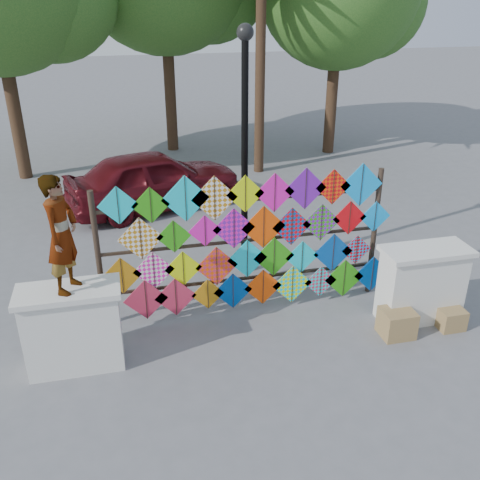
# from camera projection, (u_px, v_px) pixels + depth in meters

# --- Properties ---
(ground) EXTENTS (80.00, 80.00, 0.00)m
(ground) POSITION_uv_depth(u_px,v_px,m) (256.00, 333.00, 8.47)
(ground) COLOR slate
(ground) RESTS_ON ground
(parapet_left) EXTENTS (1.40, 0.65, 1.28)m
(parapet_left) POSITION_uv_depth(u_px,v_px,m) (73.00, 328.00, 7.46)
(parapet_left) COLOR silver
(parapet_left) RESTS_ON ground
(parapet_right) EXTENTS (1.40, 0.65, 1.28)m
(parapet_right) POSITION_uv_depth(u_px,v_px,m) (422.00, 284.00, 8.58)
(parapet_right) COLOR silver
(parapet_right) RESTS_ON ground
(kite_rack) EXTENTS (4.94, 0.24, 2.45)m
(kite_rack) POSITION_uv_depth(u_px,v_px,m) (251.00, 244.00, 8.61)
(kite_rack) COLOR #2E221A
(kite_rack) RESTS_ON ground
(vendor_woman) EXTENTS (0.59, 0.69, 1.61)m
(vendor_woman) POSITION_uv_depth(u_px,v_px,m) (62.00, 234.00, 6.86)
(vendor_woman) COLOR #99999E
(vendor_woman) RESTS_ON parapet_left
(sedan) EXTENTS (4.58, 2.89, 1.45)m
(sedan) POSITION_uv_depth(u_px,v_px,m) (154.00, 179.00, 13.03)
(sedan) COLOR #570F16
(sedan) RESTS_ON ground
(lamppost) EXTENTS (0.28, 0.28, 4.46)m
(lamppost) POSITION_uv_depth(u_px,v_px,m) (245.00, 134.00, 9.15)
(lamppost) COLOR black
(lamppost) RESTS_ON ground
(cardboard_box_near) EXTENTS (0.50, 0.44, 0.44)m
(cardboard_box_near) POSITION_uv_depth(u_px,v_px,m) (397.00, 323.00, 8.33)
(cardboard_box_near) COLOR #A0864D
(cardboard_box_near) RESTS_ON ground
(cardboard_box_far) EXTENTS (0.40, 0.37, 0.34)m
(cardboard_box_far) POSITION_uv_depth(u_px,v_px,m) (450.00, 318.00, 8.54)
(cardboard_box_far) COLOR #A0864D
(cardboard_box_far) RESTS_ON ground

